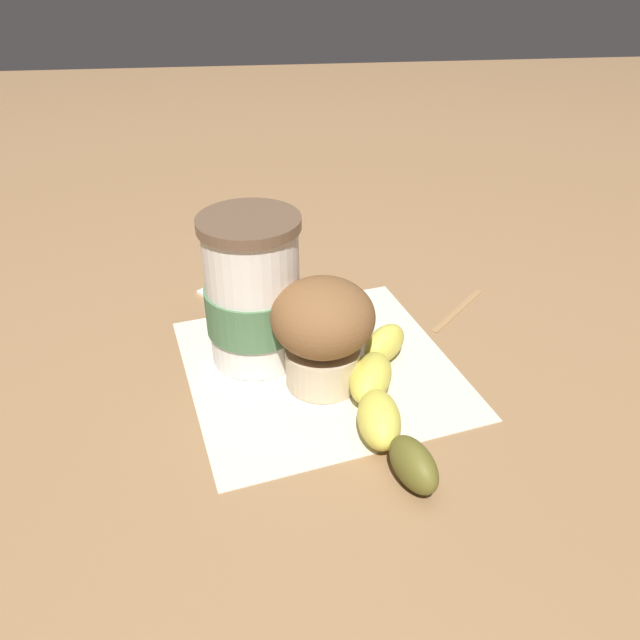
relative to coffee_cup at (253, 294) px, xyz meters
The scene contains 7 objects.
ground_plane 0.10m from the coffee_cup, 25.18° to the right, with size 3.00×3.00×0.00m, color #936D47.
paper_napkin 0.10m from the coffee_cup, 25.18° to the right, with size 0.25×0.25×0.00m, color beige.
coffee_cup is the anchor object (origin of this frame).
muffin 0.08m from the coffee_cup, 38.86° to the right, with size 0.09×0.09×0.10m.
banana 0.16m from the coffee_cup, 43.57° to the right, with size 0.08×0.22×0.04m.
sugar_packet 0.15m from the coffee_cup, 105.51° to the left, with size 0.05×0.03×0.01m, color white.
wooden_stirrer 0.24m from the coffee_cup, 14.57° to the left, with size 0.11×0.01×0.00m, color #9E7547.
Camera 1 is at (-0.06, -0.48, 0.37)m, focal length 35.00 mm.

